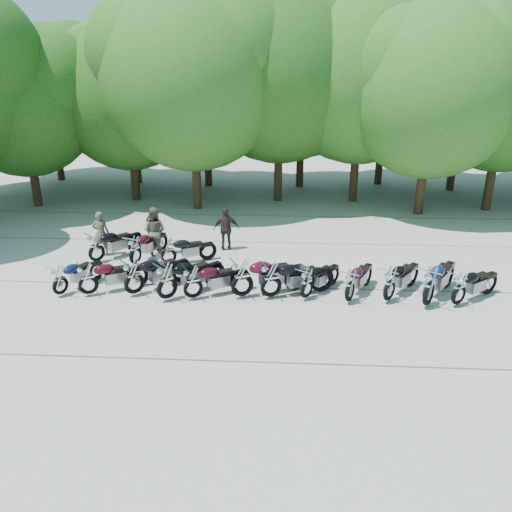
# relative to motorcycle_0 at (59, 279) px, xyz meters

# --- Properties ---
(ground) EXTENTS (90.00, 90.00, 0.00)m
(ground) POSITION_rel_motorcycle_0_xyz_m (6.16, -0.48, -0.57)
(ground) COLOR #A19B91
(ground) RESTS_ON ground
(tree_1) EXTENTS (6.97, 6.97, 8.55)m
(tree_1) POSITION_rel_motorcycle_0_xyz_m (-5.88, 10.75, 4.49)
(tree_1) COLOR #3A2614
(tree_1) RESTS_ON ground
(tree_2) EXTENTS (7.31, 7.31, 8.97)m
(tree_2) POSITION_rel_motorcycle_0_xyz_m (-1.10, 12.36, 4.74)
(tree_2) COLOR #3A2614
(tree_2) RESTS_ON ground
(tree_3) EXTENTS (8.70, 8.70, 10.67)m
(tree_3) POSITION_rel_motorcycle_0_xyz_m (2.59, 10.76, 5.75)
(tree_3) COLOR #3A2614
(tree_3) RESTS_ON ground
(tree_4) EXTENTS (9.13, 9.13, 11.20)m
(tree_4) POSITION_rel_motorcycle_0_xyz_m (6.69, 12.61, 6.06)
(tree_4) COLOR #3A2614
(tree_4) RESTS_ON ground
(tree_5) EXTENTS (9.04, 9.04, 11.10)m
(tree_5) POSITION_rel_motorcycle_0_xyz_m (10.77, 12.72, 6.00)
(tree_5) COLOR #3A2614
(tree_5) RESTS_ON ground
(tree_6) EXTENTS (8.00, 8.00, 9.82)m
(tree_6) POSITION_rel_motorcycle_0_xyz_m (13.71, 10.33, 5.24)
(tree_6) COLOR #3A2614
(tree_6) RESTS_ON ground
(tree_7) EXTENTS (8.79, 8.79, 10.79)m
(tree_7) POSITION_rel_motorcycle_0_xyz_m (17.36, 11.30, 5.82)
(tree_7) COLOR #3A2614
(tree_7) RESTS_ON ground
(tree_9) EXTENTS (7.59, 7.59, 9.32)m
(tree_9) POSITION_rel_motorcycle_0_xyz_m (-7.37, 17.10, 4.94)
(tree_9) COLOR #3A2614
(tree_9) RESTS_ON ground
(tree_10) EXTENTS (7.78, 7.78, 9.55)m
(tree_10) POSITION_rel_motorcycle_0_xyz_m (-2.13, 16.49, 5.08)
(tree_10) COLOR #3A2614
(tree_10) RESTS_ON ground
(tree_11) EXTENTS (7.56, 7.56, 9.28)m
(tree_11) POSITION_rel_motorcycle_0_xyz_m (2.39, 15.94, 4.92)
(tree_11) COLOR #3A2614
(tree_11) RESTS_ON ground
(tree_12) EXTENTS (7.88, 7.88, 9.67)m
(tree_12) POSITION_rel_motorcycle_0_xyz_m (7.96, 15.98, 5.15)
(tree_12) COLOR #3A2614
(tree_12) RESTS_ON ground
(tree_13) EXTENTS (8.31, 8.31, 10.20)m
(tree_13) POSITION_rel_motorcycle_0_xyz_m (12.85, 16.99, 5.46)
(tree_13) COLOR #3A2614
(tree_13) RESTS_ON ground
(tree_14) EXTENTS (8.02, 8.02, 9.84)m
(tree_14) POSITION_rel_motorcycle_0_xyz_m (16.84, 15.61, 5.26)
(tree_14) COLOR #3A2614
(tree_14) RESTS_ON ground
(motorcycle_0) EXTENTS (1.49, 2.09, 1.15)m
(motorcycle_0) POSITION_rel_motorcycle_0_xyz_m (0.00, 0.00, 0.00)
(motorcycle_0) COLOR #0C1638
(motorcycle_0) RESTS_ON ground
(motorcycle_1) EXTENTS (2.24, 1.70, 1.25)m
(motorcycle_1) POSITION_rel_motorcycle_0_xyz_m (0.90, 0.04, 0.05)
(motorcycle_1) COLOR #38070F
(motorcycle_1) RESTS_ON ground
(motorcycle_2) EXTENTS (2.25, 2.15, 1.35)m
(motorcycle_2) POSITION_rel_motorcycle_0_xyz_m (2.34, 0.16, 0.10)
(motorcycle_2) COLOR black
(motorcycle_2) RESTS_ON ground
(motorcycle_3) EXTENTS (2.32, 2.24, 1.40)m
(motorcycle_3) POSITION_rel_motorcycle_0_xyz_m (3.46, -0.15, 0.13)
(motorcycle_3) COLOR black
(motorcycle_3) RESTS_ON ground
(motorcycle_4) EXTENTS (2.27, 1.64, 1.25)m
(motorcycle_4) POSITION_rel_motorcycle_0_xyz_m (4.26, -0.04, 0.05)
(motorcycle_4) COLOR black
(motorcycle_4) RESTS_ON ground
(motorcycle_5) EXTENTS (2.66, 1.78, 1.45)m
(motorcycle_5) POSITION_rel_motorcycle_0_xyz_m (5.77, 0.16, 0.15)
(motorcycle_5) COLOR #3F081B
(motorcycle_5) RESTS_ON ground
(motorcycle_6) EXTENTS (2.54, 1.60, 1.38)m
(motorcycle_6) POSITION_rel_motorcycle_0_xyz_m (6.68, 0.16, 0.12)
(motorcycle_6) COLOR black
(motorcycle_6) RESTS_ON ground
(motorcycle_7) EXTENTS (1.76, 2.03, 1.17)m
(motorcycle_7) POSITION_rel_motorcycle_0_xyz_m (7.79, 0.18, 0.01)
(motorcycle_7) COLOR black
(motorcycle_7) RESTS_ON ground
(motorcycle_8) EXTENTS (1.59, 2.23, 1.23)m
(motorcycle_8) POSITION_rel_motorcycle_0_xyz_m (9.11, 0.02, 0.04)
(motorcycle_8) COLOR #3B0825
(motorcycle_8) RESTS_ON ground
(motorcycle_9) EXTENTS (1.94, 2.25, 1.29)m
(motorcycle_9) POSITION_rel_motorcycle_0_xyz_m (10.32, 0.13, 0.07)
(motorcycle_9) COLOR black
(motorcycle_9) RESTS_ON ground
(motorcycle_10) EXTENTS (2.08, 2.57, 1.45)m
(motorcycle_10) POSITION_rel_motorcycle_0_xyz_m (11.44, -0.14, 0.15)
(motorcycle_10) COLOR #0D183C
(motorcycle_10) RESTS_ON ground
(motorcycle_11) EXTENTS (2.16, 1.87, 1.25)m
(motorcycle_11) POSITION_rel_motorcycle_0_xyz_m (12.37, -0.04, 0.05)
(motorcycle_11) COLOR black
(motorcycle_11) RESTS_ON ground
(motorcycle_12) EXTENTS (2.03, 2.22, 1.31)m
(motorcycle_12) POSITION_rel_motorcycle_0_xyz_m (0.14, 2.88, 0.08)
(motorcycle_12) COLOR black
(motorcycle_12) RESTS_ON ground
(motorcycle_13) EXTENTS (1.47, 2.35, 1.28)m
(motorcycle_13) POSITION_rel_motorcycle_0_xyz_m (1.64, 2.70, 0.06)
(motorcycle_13) COLOR #350718
(motorcycle_13) RESTS_ON ground
(motorcycle_14) EXTENTS (2.15, 1.49, 1.18)m
(motorcycle_14) POSITION_rel_motorcycle_0_xyz_m (2.85, 2.76, 0.02)
(motorcycle_14) COLOR black
(motorcycle_14) RESTS_ON ground
(rider_0) EXTENTS (0.65, 0.44, 1.75)m
(rider_0) POSITION_rel_motorcycle_0_xyz_m (0.07, 3.69, 0.30)
(rider_0) COLOR #4F4A38
(rider_0) RESTS_ON ground
(rider_1) EXTENTS (1.06, 0.90, 1.89)m
(rider_1) POSITION_rel_motorcycle_0_xyz_m (2.10, 3.87, 0.37)
(rider_1) COLOR brown
(rider_1) RESTS_ON ground
(rider_2) EXTENTS (1.09, 0.64, 1.74)m
(rider_2) POSITION_rel_motorcycle_0_xyz_m (4.78, 4.57, 0.30)
(rider_2) COLOR black
(rider_2) RESTS_ON ground
(rider_3) EXTENTS (0.61, 0.42, 1.65)m
(rider_3) POSITION_rel_motorcycle_0_xyz_m (1.81, 4.85, 0.25)
(rider_3) COLOR black
(rider_3) RESTS_ON ground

